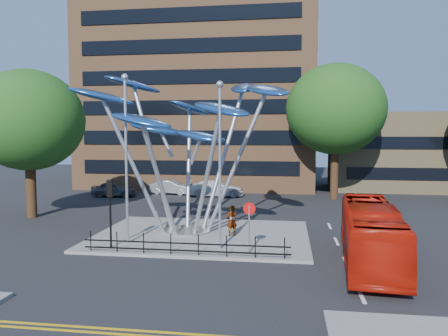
% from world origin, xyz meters
% --- Properties ---
extents(ground, '(120.00, 120.00, 0.00)m').
position_xyz_m(ground, '(0.00, 0.00, 0.00)').
color(ground, black).
rests_on(ground, ground).
extents(traffic_island, '(12.00, 9.00, 0.15)m').
position_xyz_m(traffic_island, '(-1.00, 6.00, 0.07)').
color(traffic_island, slate).
rests_on(traffic_island, ground).
extents(double_yellow_near, '(40.00, 0.12, 0.01)m').
position_xyz_m(double_yellow_near, '(0.00, -6.00, 0.01)').
color(double_yellow_near, gold).
rests_on(double_yellow_near, ground).
extents(brick_tower, '(25.00, 15.00, 30.00)m').
position_xyz_m(brick_tower, '(-6.00, 32.00, 15.00)').
color(brick_tower, '#90613F').
rests_on(brick_tower, ground).
extents(low_building_near, '(15.00, 8.00, 8.00)m').
position_xyz_m(low_building_near, '(16.00, 30.00, 4.00)').
color(low_building_near, '#9E895D').
rests_on(low_building_near, ground).
extents(tree_right, '(8.80, 8.80, 12.11)m').
position_xyz_m(tree_right, '(8.00, 22.00, 8.04)').
color(tree_right, black).
rests_on(tree_right, ground).
extents(tree_left, '(7.60, 7.60, 10.32)m').
position_xyz_m(tree_left, '(-14.00, 10.00, 6.79)').
color(tree_left, black).
rests_on(tree_left, ground).
extents(leaf_sculpture, '(12.72, 9.54, 9.51)m').
position_xyz_m(leaf_sculpture, '(-2.07, 6.68, 6.87)').
color(leaf_sculpture, '#9EA0A5').
rests_on(leaf_sculpture, traffic_island).
extents(street_lamp_left, '(0.36, 0.36, 8.80)m').
position_xyz_m(street_lamp_left, '(-4.50, 3.50, 5.36)').
color(street_lamp_left, '#9EA0A5').
rests_on(street_lamp_left, traffic_island).
extents(street_lamp_right, '(0.36, 0.36, 8.30)m').
position_xyz_m(street_lamp_right, '(0.50, 3.00, 5.09)').
color(street_lamp_right, '#9EA0A5').
rests_on(street_lamp_right, traffic_island).
extents(traffic_light_island, '(0.28, 0.18, 3.42)m').
position_xyz_m(traffic_light_island, '(-5.00, 2.50, 2.61)').
color(traffic_light_island, black).
rests_on(traffic_light_island, traffic_island).
extents(no_entry_sign_island, '(0.60, 0.10, 2.45)m').
position_xyz_m(no_entry_sign_island, '(2.00, 2.52, 1.82)').
color(no_entry_sign_island, '#9EA0A5').
rests_on(no_entry_sign_island, traffic_island).
extents(pedestrian_railing_front, '(10.00, 0.06, 1.00)m').
position_xyz_m(pedestrian_railing_front, '(-1.00, 1.70, 0.55)').
color(pedestrian_railing_front, black).
rests_on(pedestrian_railing_front, traffic_island).
extents(red_bus, '(3.19, 9.90, 2.71)m').
position_xyz_m(red_bus, '(7.57, 2.26, 1.36)').
color(red_bus, '#B81708').
rests_on(red_bus, ground).
extents(pedestrian, '(0.75, 0.67, 1.73)m').
position_xyz_m(pedestrian, '(0.73, 5.84, 1.01)').
color(pedestrian, gray).
rests_on(pedestrian, traffic_island).
extents(parked_car_left, '(4.20, 1.88, 1.40)m').
position_xyz_m(parked_car_left, '(-12.21, 20.43, 0.70)').
color(parked_car_left, '#44474D').
rests_on(parked_car_left, ground).
extents(parked_car_mid, '(4.29, 2.03, 1.36)m').
position_xyz_m(parked_car_mid, '(-7.33, 22.85, 0.68)').
color(parked_car_mid, '#B9BBC1').
rests_on(parked_car_mid, ground).
extents(parked_car_right, '(5.48, 2.94, 1.51)m').
position_xyz_m(parked_car_right, '(-2.83, 22.04, 0.76)').
color(parked_car_right, silver).
rests_on(parked_car_right, ground).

